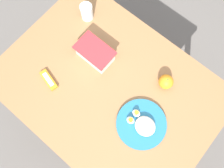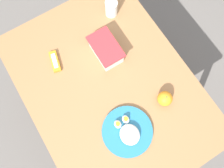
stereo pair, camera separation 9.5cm
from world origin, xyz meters
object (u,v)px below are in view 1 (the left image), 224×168
orange_fruit (166,82)px  candy_bar (49,80)px  drinking_glass (87,12)px  rice_plate (142,124)px  food_container (95,54)px

orange_fruit → candy_bar: 0.62m
orange_fruit → candy_bar: orange_fruit is taller
drinking_glass → rice_plate: bearing=-24.8°
orange_fruit → rice_plate: 0.25m
candy_bar → drinking_glass: size_ratio=1.31×
food_container → candy_bar: size_ratio=1.58×
food_container → orange_fruit: food_container is taller
food_container → drinking_glass: size_ratio=2.08×
orange_fruit → candy_bar: size_ratio=0.61×
candy_bar → drinking_glass: drinking_glass is taller
orange_fruit → rice_plate: size_ratio=0.30×
food_container → orange_fruit: 0.40m
rice_plate → drinking_glass: drinking_glass is taller
candy_bar → drinking_glass: 0.43m
orange_fruit → rice_plate: orange_fruit is taller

